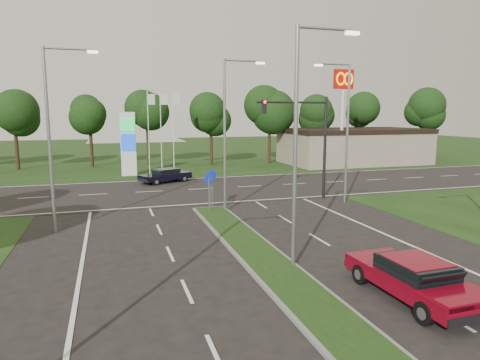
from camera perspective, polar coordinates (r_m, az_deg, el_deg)
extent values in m
plane|color=black|center=(11.80, 16.07, -21.40)|extent=(160.00, 160.00, 0.00)
cube|color=black|center=(63.97, -11.89, 3.43)|extent=(160.00, 50.00, 0.02)
cube|color=black|center=(33.47, -6.91, -1.30)|extent=(160.00, 12.00, 0.02)
cube|color=slate|center=(14.90, 7.41, -14.20)|extent=(2.00, 26.00, 0.12)
cube|color=gray|center=(52.55, 14.89, 4.36)|extent=(16.00, 9.00, 4.00)
cylinder|color=gray|center=(15.92, 7.37, 3.83)|extent=(0.16, 0.16, 9.00)
cylinder|color=gray|center=(16.63, 11.35, 19.18)|extent=(2.20, 0.10, 0.10)
cube|color=#FFF2CC|center=(17.15, 14.74, 18.40)|extent=(0.50, 0.22, 0.12)
cylinder|color=gray|center=(25.34, -2.06, 5.76)|extent=(0.16, 0.16, 9.00)
cylinder|color=gray|center=(25.79, 0.33, 15.61)|extent=(2.20, 0.10, 0.10)
cube|color=#FFF2CC|center=(26.13, 2.72, 15.29)|extent=(0.50, 0.22, 0.12)
cylinder|color=gray|center=(22.64, -24.07, 4.62)|extent=(0.16, 0.16, 9.00)
cylinder|color=gray|center=(22.69, -21.94, 15.91)|extent=(2.20, 0.10, 0.10)
cube|color=#FFF2CC|center=(22.63, -19.04, 15.83)|extent=(0.50, 0.22, 0.12)
cylinder|color=gray|center=(28.59, 14.10, 5.85)|extent=(0.16, 0.16, 9.00)
cylinder|color=gray|center=(28.17, 12.47, 14.84)|extent=(2.20, 0.10, 0.10)
cube|color=#FFF2CC|center=(27.64, 10.41, 14.81)|extent=(0.50, 0.22, 0.12)
cylinder|color=black|center=(30.14, 11.25, 4.19)|extent=(0.20, 0.20, 7.00)
cylinder|color=black|center=(28.95, 7.00, 10.25)|extent=(5.00, 0.14, 0.14)
cube|color=black|center=(28.19, 3.22, 9.73)|extent=(0.28, 0.28, 0.90)
sphere|color=#FF190C|center=(28.03, 3.36, 10.34)|extent=(0.20, 0.20, 0.20)
cylinder|color=gray|center=(25.02, -4.16, -2.15)|extent=(0.06, 0.06, 2.20)
cylinder|color=#0C26A5|center=(24.84, -4.18, 0.11)|extent=(0.56, 0.04, 0.56)
cylinder|color=gray|center=(26.04, -4.01, -1.71)|extent=(0.06, 0.06, 2.20)
cylinder|color=#0C26A5|center=(25.87, -4.03, 0.46)|extent=(0.56, 0.04, 0.56)
cylinder|color=gray|center=(26.78, -3.72, -1.42)|extent=(0.06, 0.06, 2.20)
cylinder|color=#0C26A5|center=(26.62, -3.75, 0.70)|extent=(0.56, 0.04, 0.56)
cube|color=silver|center=(41.57, -14.68, 4.63)|extent=(1.40, 0.30, 6.00)
cube|color=#0CA53F|center=(41.31, -14.77, 7.10)|extent=(1.30, 0.08, 1.20)
cube|color=#0C3FBF|center=(41.38, -14.68, 4.89)|extent=(1.30, 0.08, 1.60)
cylinder|color=silver|center=(42.64, -12.10, 6.17)|extent=(0.08, 0.08, 8.00)
cube|color=#B2D8B2|center=(42.66, -11.76, 10.48)|extent=(0.70, 0.02, 1.00)
cylinder|color=silver|center=(42.77, -10.49, 6.22)|extent=(0.08, 0.08, 8.00)
cube|color=#B2D8B2|center=(42.79, -10.14, 10.52)|extent=(0.70, 0.02, 1.00)
cylinder|color=silver|center=(42.92, -8.89, 6.28)|extent=(0.08, 0.08, 8.00)
cube|color=#B2D8B2|center=(42.95, -8.52, 10.56)|extent=(0.70, 0.02, 1.00)
cylinder|color=silver|center=(46.92, 13.45, 7.58)|extent=(0.30, 0.30, 10.00)
cube|color=#BF0C07|center=(47.04, 13.65, 12.94)|extent=(2.20, 0.35, 2.00)
torus|color=#FFC600|center=(46.63, 13.30, 12.99)|extent=(1.06, 0.16, 1.06)
torus|color=#FFC600|center=(47.08, 14.27, 12.91)|extent=(1.06, 0.16, 1.06)
cylinder|color=black|center=(48.92, -10.32, 4.43)|extent=(0.36, 0.36, 4.40)
sphere|color=black|center=(48.78, -10.47, 9.48)|extent=(6.00, 6.00, 6.00)
sphere|color=black|center=(48.64, -10.12, 10.67)|extent=(4.80, 4.80, 4.80)
cube|color=maroon|center=(15.09, 22.10, -12.27)|extent=(2.10, 4.89, 0.50)
cube|color=black|center=(14.86, 22.45, -10.68)|extent=(1.73, 2.17, 0.46)
cube|color=maroon|center=(14.79, 22.50, -9.83)|extent=(1.63, 1.78, 0.04)
cylinder|color=black|center=(15.79, 15.74, -12.01)|extent=(0.24, 0.69, 0.68)
cylinder|color=black|center=(16.84, 20.97, -10.94)|extent=(0.24, 0.69, 0.68)
cylinder|color=black|center=(13.56, 23.39, -16.00)|extent=(0.24, 0.69, 0.68)
cylinder|color=black|center=(14.77, 28.83, -14.31)|extent=(0.24, 0.69, 0.68)
cube|color=black|center=(37.10, -9.94, 0.48)|extent=(4.67, 3.42, 0.44)
cube|color=black|center=(37.09, -9.84, 1.14)|extent=(2.36, 2.16, 0.41)
cube|color=black|center=(37.06, -9.85, 1.46)|extent=(2.01, 1.94, 0.04)
cylinder|color=black|center=(35.75, -11.12, -0.25)|extent=(0.64, 0.43, 0.61)
cylinder|color=black|center=(37.12, -12.40, 0.04)|extent=(0.64, 0.43, 0.61)
cylinder|color=black|center=(37.22, -7.47, 0.20)|extent=(0.64, 0.43, 0.61)
cylinder|color=black|center=(38.54, -8.82, 0.47)|extent=(0.64, 0.43, 0.61)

